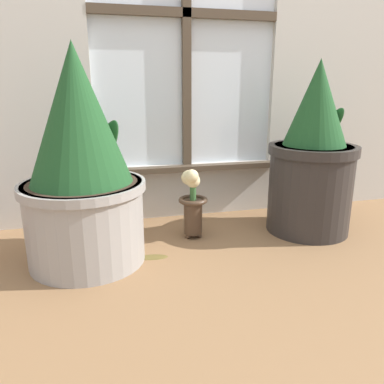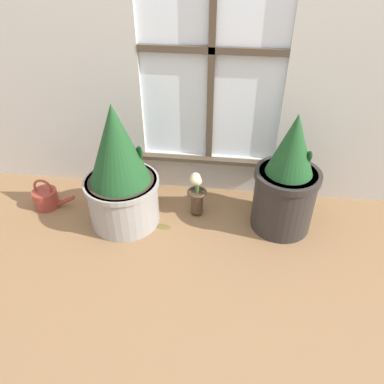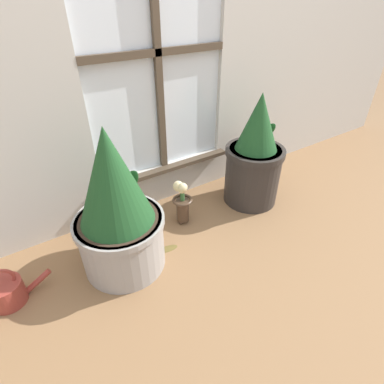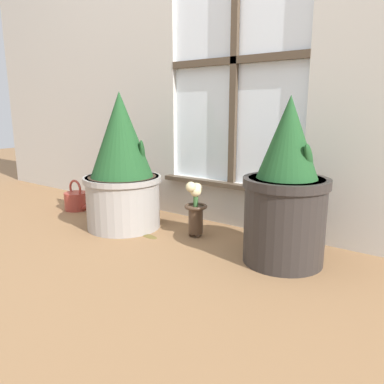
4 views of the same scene
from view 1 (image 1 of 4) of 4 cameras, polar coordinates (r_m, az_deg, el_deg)
name	(u,v)px [view 1 (image 1 of 4)]	position (r m, az deg, el deg)	size (l,w,h in m)	color
ground_plane	(221,262)	(1.29, 4.44, -10.59)	(10.00, 10.00, 0.00)	olive
potted_plant_left	(82,169)	(1.25, -16.48, 3.45)	(0.41, 0.41, 0.71)	#9E9993
potted_plant_right	(312,160)	(1.55, 17.86, 4.61)	(0.35, 0.35, 0.67)	#2D2826
flower_vase	(192,201)	(1.44, 0.06, -1.41)	(0.11, 0.11, 0.28)	#473323
fallen_leaf	(152,256)	(1.33, -6.10, -9.72)	(0.11, 0.06, 0.01)	brown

